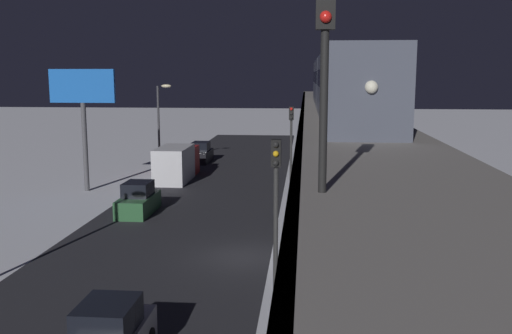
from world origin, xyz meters
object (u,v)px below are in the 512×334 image
Objects in this scene: rail_signal at (325,50)px; traffic_light_near at (276,205)px; sedan_black at (201,154)px; box_truck at (177,163)px; sedan_green at (138,201)px; traffic_light_mid at (291,139)px; commercial_billboard at (83,98)px; subway_train at (339,83)px.

rail_signal reaches higher than traffic_light_near.
sedan_black is at bearing -75.57° from traffic_light_near.
sedan_green is at bearing 90.99° from box_truck.
traffic_light_mid is at bearing -90.00° from traffic_light_near.
commercial_billboard is at bearing -7.31° from traffic_light_mid.
sedan_black is 19.35m from traffic_light_mid.
box_truck is 1.16× the size of traffic_light_mid.
rail_signal is at bearing 99.83° from traffic_light_near.
rail_signal is 8.88m from traffic_light_near.
rail_signal reaches higher than box_truck.
subway_train is 26.83m from rail_signal.
subway_train reaches higher than traffic_light_near.
subway_train is 19.96m from traffic_light_near.
box_truck is at bearing -70.35° from traffic_light_near.
sedan_green is 0.57× the size of box_truck.
traffic_light_near is (1.28, -7.40, -4.74)m from rail_signal.
sedan_green is at bearing -58.29° from traffic_light_near.
commercial_billboard is at bearing 42.46° from box_truck.
rail_signal is 0.95× the size of sedan_green.
subway_train is at bearing -160.93° from sedan_green.
box_truck is (12.62, -7.26, -6.64)m from subway_train.
box_truck is (0.20, -11.55, 0.55)m from sedan_green.
rail_signal is at bearing 92.73° from traffic_light_mid.
traffic_light_mid is at bearing -3.35° from subway_train.
box_truck is at bearing -29.91° from subway_train.
sedan_green is at bearing -64.77° from rail_signal.
commercial_billboard reaches higher than sedan_black.
traffic_light_near is (3.12, 19.35, -3.79)m from subway_train.
traffic_light_near is at bearing 90.00° from traffic_light_mid.
traffic_light_mid is 0.72× the size of commercial_billboard.
rail_signal is at bearing 115.23° from sedan_green.
rail_signal is at bearing 107.59° from box_truck.
commercial_billboard is at bearing -47.80° from sedan_green.
traffic_light_near reaches higher than sedan_green.
traffic_light_near is 0.72× the size of commercial_billboard.
traffic_light_near reaches higher than sedan_black.
sedan_black is (12.42, -16.81, -7.19)m from subway_train.
commercial_billboard is (18.24, -2.12, -1.16)m from subway_train.
commercial_billboard is (15.12, -1.94, 2.63)m from traffic_light_mid.
traffic_light_mid is (-9.30, -4.48, 3.40)m from sedan_green.
subway_train reaches higher than traffic_light_mid.
sedan_black is 37.49m from traffic_light_near.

